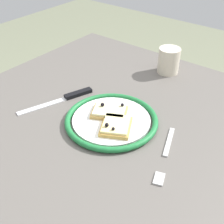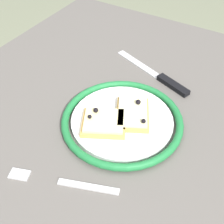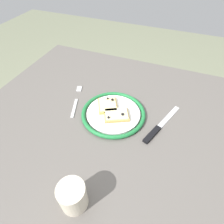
{
  "view_description": "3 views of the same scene",
  "coord_description": "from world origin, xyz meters",
  "px_view_note": "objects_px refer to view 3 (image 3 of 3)",
  "views": [
    {
      "loc": [
        -0.36,
        0.52,
        1.27
      ],
      "look_at": [
        0.05,
        -0.01,
        0.79
      ],
      "focal_mm": 47.14,
      "sensor_mm": 36.0,
      "label": 1
    },
    {
      "loc": [
        -0.35,
        -0.19,
        1.23
      ],
      "look_at": [
        0.02,
        0.03,
        0.81
      ],
      "focal_mm": 47.61,
      "sensor_mm": 36.0,
      "label": 2
    },
    {
      "loc": [
        0.22,
        -0.47,
        1.32
      ],
      "look_at": [
        0.04,
        -0.01,
        0.81
      ],
      "focal_mm": 30.02,
      "sensor_mm": 36.0,
      "label": 3
    }
  ],
  "objects_px": {
    "plate": "(113,113)",
    "knife": "(157,129)",
    "cup": "(73,196)",
    "dining_table": "(105,129)",
    "pizza_slice_far": "(107,105)",
    "pizza_slice_near": "(116,115)",
    "fork": "(76,100)"
  },
  "relations": [
    {
      "from": "pizza_slice_far",
      "to": "cup",
      "type": "height_order",
      "value": "cup"
    },
    {
      "from": "fork",
      "to": "plate",
      "type": "bearing_deg",
      "value": -6.26
    },
    {
      "from": "dining_table",
      "to": "cup",
      "type": "relative_size",
      "value": 11.61
    },
    {
      "from": "plate",
      "to": "knife",
      "type": "height_order",
      "value": "plate"
    },
    {
      "from": "plate",
      "to": "pizza_slice_far",
      "type": "xyz_separation_m",
      "value": [
        -0.04,
        0.02,
        0.01
      ]
    },
    {
      "from": "plate",
      "to": "cup",
      "type": "distance_m",
      "value": 0.35
    },
    {
      "from": "pizza_slice_near",
      "to": "cup",
      "type": "xyz_separation_m",
      "value": [
        0.0,
        -0.34,
        0.02
      ]
    },
    {
      "from": "fork",
      "to": "cup",
      "type": "relative_size",
      "value": 2.19
    },
    {
      "from": "knife",
      "to": "cup",
      "type": "bearing_deg",
      "value": -114.75
    },
    {
      "from": "dining_table",
      "to": "cup",
      "type": "bearing_deg",
      "value": -80.31
    },
    {
      "from": "plate",
      "to": "fork",
      "type": "height_order",
      "value": "plate"
    },
    {
      "from": "plate",
      "to": "pizza_slice_near",
      "type": "bearing_deg",
      "value": -38.97
    },
    {
      "from": "pizza_slice_near",
      "to": "cup",
      "type": "relative_size",
      "value": 1.3
    },
    {
      "from": "plate",
      "to": "cup",
      "type": "height_order",
      "value": "cup"
    },
    {
      "from": "plate",
      "to": "fork",
      "type": "bearing_deg",
      "value": 173.74
    },
    {
      "from": "cup",
      "to": "dining_table",
      "type": "bearing_deg",
      "value": 99.69
    },
    {
      "from": "plate",
      "to": "knife",
      "type": "bearing_deg",
      "value": -4.79
    },
    {
      "from": "pizza_slice_near",
      "to": "knife",
      "type": "xyz_separation_m",
      "value": [
        0.16,
        0.0,
        -0.02
      ]
    },
    {
      "from": "fork",
      "to": "pizza_slice_far",
      "type": "bearing_deg",
      "value": 1.74
    },
    {
      "from": "cup",
      "to": "pizza_slice_far",
      "type": "bearing_deg",
      "value": 99.2
    },
    {
      "from": "pizza_slice_near",
      "to": "pizza_slice_far",
      "type": "distance_m",
      "value": 0.07
    },
    {
      "from": "knife",
      "to": "pizza_slice_near",
      "type": "bearing_deg",
      "value": -179.99
    },
    {
      "from": "pizza_slice_far",
      "to": "cup",
      "type": "relative_size",
      "value": 1.27
    },
    {
      "from": "plate",
      "to": "knife",
      "type": "xyz_separation_m",
      "value": [
        0.18,
        -0.01,
        -0.0
      ]
    },
    {
      "from": "dining_table",
      "to": "pizza_slice_far",
      "type": "relative_size",
      "value": 9.13
    },
    {
      "from": "fork",
      "to": "cup",
      "type": "distance_m",
      "value": 0.43
    },
    {
      "from": "plate",
      "to": "cup",
      "type": "bearing_deg",
      "value": -86.2
    },
    {
      "from": "pizza_slice_far",
      "to": "cup",
      "type": "distance_m",
      "value": 0.38
    },
    {
      "from": "pizza_slice_near",
      "to": "fork",
      "type": "xyz_separation_m",
      "value": [
        -0.2,
        0.03,
        -0.02
      ]
    },
    {
      "from": "plate",
      "to": "pizza_slice_near",
      "type": "relative_size",
      "value": 2.21
    },
    {
      "from": "fork",
      "to": "cup",
      "type": "bearing_deg",
      "value": -61.25
    },
    {
      "from": "dining_table",
      "to": "knife",
      "type": "bearing_deg",
      "value": -0.19
    }
  ]
}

